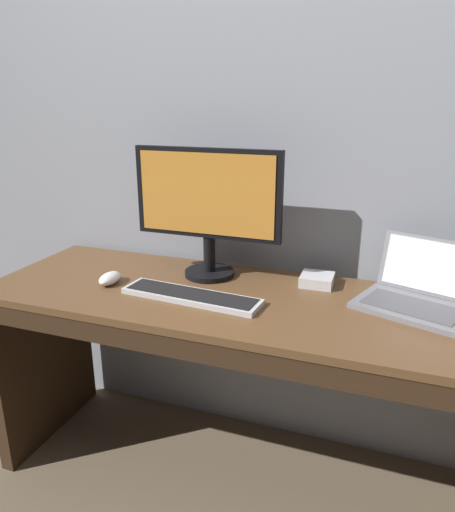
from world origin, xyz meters
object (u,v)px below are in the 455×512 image
object	(u,v)px
laptop_space_gray	(417,295)
wired_keyboard	(191,296)
external_drive_box	(317,280)
external_monitor	(208,206)
computer_mouse	(110,278)

from	to	relation	value
laptop_space_gray	wired_keyboard	size ratio (longest dim) A/B	0.83
wired_keyboard	external_drive_box	xyz separation A→B (m)	(0.38, 0.27, 0.01)
laptop_space_gray	external_monitor	bearing A→B (deg)	178.09
laptop_space_gray	wired_keyboard	xyz separation A→B (m)	(-0.72, -0.20, -0.03)
external_drive_box	external_monitor	bearing A→B (deg)	-172.38
external_monitor	computer_mouse	xyz separation A→B (m)	(-0.31, -0.19, -0.25)
external_monitor	wired_keyboard	bearing A→B (deg)	-83.12
computer_mouse	external_drive_box	distance (m)	0.76
external_drive_box	computer_mouse	bearing A→B (deg)	-160.93
external_monitor	external_drive_box	world-z (taller)	external_monitor
laptop_space_gray	computer_mouse	xyz separation A→B (m)	(-1.05, -0.17, -0.02)
external_monitor	wired_keyboard	xyz separation A→B (m)	(0.03, -0.22, -0.26)
laptop_space_gray	external_drive_box	size ratio (longest dim) A/B	3.57
external_monitor	computer_mouse	bearing A→B (deg)	-148.11
computer_mouse	external_drive_box	size ratio (longest dim) A/B	0.97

